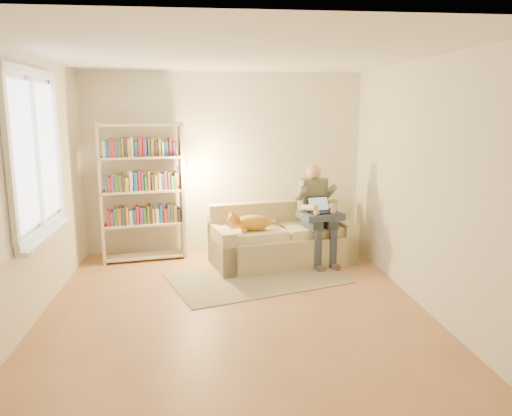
{
  "coord_description": "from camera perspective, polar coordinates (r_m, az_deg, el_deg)",
  "views": [
    {
      "loc": [
        -0.31,
        -5.01,
        2.09
      ],
      "look_at": [
        0.34,
        1.0,
        0.88
      ],
      "focal_mm": 35.0,
      "sensor_mm": 36.0,
      "label": 1
    }
  ],
  "objects": [
    {
      "name": "bookshelf",
      "position": [
        7.0,
        -12.87,
        2.51
      ],
      "size": [
        1.3,
        0.48,
        1.9
      ],
      "rotation": [
        0.0,
        0.0,
        0.18
      ],
      "color": "beige",
      "rests_on": "floor"
    },
    {
      "name": "wall_front",
      "position": [
        2.88,
        0.26,
        -4.55
      ],
      "size": [
        4.0,
        0.02,
        2.6
      ],
      "primitive_type": "cube",
      "color": "silver",
      "rests_on": "floor"
    },
    {
      "name": "ceiling",
      "position": [
        5.04,
        -2.7,
        17.12
      ],
      "size": [
        4.0,
        4.5,
        0.02
      ],
      "primitive_type": "cube",
      "color": "white",
      "rests_on": "wall_back"
    },
    {
      "name": "laptop",
      "position": [
        6.7,
        7.03,
        -0.06
      ],
      "size": [
        0.35,
        0.32,
        0.25
      ],
      "rotation": [
        0.0,
        0.0,
        0.21
      ],
      "color": "black",
      "rests_on": "blanket"
    },
    {
      "name": "blanket",
      "position": [
        6.71,
        7.05,
        -0.86
      ],
      "size": [
        0.61,
        0.53,
        0.08
      ],
      "primitive_type": "cube",
      "rotation": [
        0.0,
        0.0,
        0.21
      ],
      "color": "#2B3A4C",
      "rests_on": "person"
    },
    {
      "name": "wall_right",
      "position": [
        5.57,
        18.46,
        2.59
      ],
      "size": [
        0.02,
        4.5,
        2.6
      ],
      "primitive_type": "cube",
      "color": "silver",
      "rests_on": "floor"
    },
    {
      "name": "rug",
      "position": [
        6.27,
        0.23,
        -8.08
      ],
      "size": [
        2.37,
        1.82,
        0.01
      ],
      "primitive_type": "cube",
      "rotation": [
        0.0,
        0.0,
        0.32
      ],
      "color": "gray",
      "rests_on": "floor"
    },
    {
      "name": "sofa",
      "position": [
        6.88,
        2.89,
        -3.84
      ],
      "size": [
        2.03,
        1.23,
        0.8
      ],
      "rotation": [
        0.0,
        0.0,
        0.21
      ],
      "color": "tan",
      "rests_on": "floor"
    },
    {
      "name": "wall_back",
      "position": [
        7.31,
        -3.68,
        5.08
      ],
      "size": [
        4.0,
        0.02,
        2.6
      ],
      "primitive_type": "cube",
      "color": "silver",
      "rests_on": "floor"
    },
    {
      "name": "floor",
      "position": [
        5.43,
        -2.44,
        -11.31
      ],
      "size": [
        4.5,
        4.5,
        0.0
      ],
      "primitive_type": "plane",
      "color": "#996B45",
      "rests_on": "ground"
    },
    {
      "name": "window",
      "position": [
        5.5,
        -23.41,
        2.93
      ],
      "size": [
        0.12,
        1.52,
        1.69
      ],
      "color": "white",
      "rests_on": "wall_left"
    },
    {
      "name": "cat",
      "position": [
        6.54,
        -0.49,
        -1.62
      ],
      "size": [
        0.69,
        0.35,
        0.26
      ],
      "rotation": [
        0.0,
        0.0,
        0.21
      ],
      "color": "#F6A830",
      "rests_on": "sofa"
    },
    {
      "name": "wall_left",
      "position": [
        5.34,
        -24.51,
        1.8
      ],
      "size": [
        0.02,
        4.5,
        2.6
      ],
      "primitive_type": "cube",
      "color": "silver",
      "rests_on": "floor"
    },
    {
      "name": "person",
      "position": [
        6.82,
        6.91,
        -0.02
      ],
      "size": [
        0.47,
        0.64,
        1.35
      ],
      "rotation": [
        0.0,
        0.0,
        0.21
      ],
      "color": "#646B57",
      "rests_on": "sofa"
    }
  ]
}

